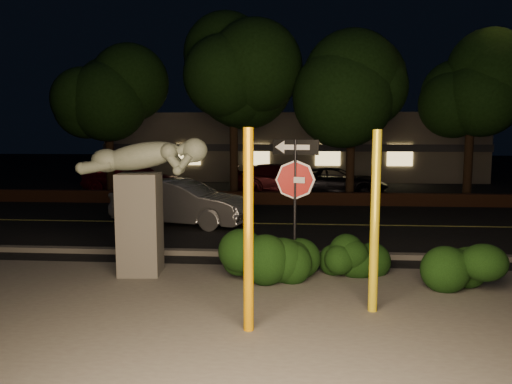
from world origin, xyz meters
TOP-DOWN VIEW (x-y plane):
  - ground at (0.00, 10.00)m, footprint 90.00×90.00m
  - patio at (0.00, -1.00)m, footprint 14.00×6.00m
  - road at (0.00, 7.00)m, footprint 80.00×8.00m
  - lane_marking at (0.00, 7.00)m, footprint 80.00×0.12m
  - curb at (0.00, 2.90)m, footprint 80.00×0.25m
  - brick_wall at (0.00, 11.30)m, footprint 40.00×0.35m
  - parking_lot at (0.00, 17.00)m, footprint 40.00×12.00m
  - building at (0.00, 24.99)m, footprint 22.00×10.20m
  - tree_far_a at (-8.00, 13.00)m, footprint 4.60×4.60m
  - tree_far_b at (-2.50, 13.20)m, footprint 5.20×5.20m
  - tree_far_c at (2.50, 12.80)m, footprint 4.80×4.80m
  - tree_far_d at (7.50, 13.30)m, footprint 4.40×4.40m
  - yellow_pole_left at (-0.45, -1.53)m, footprint 0.15×0.15m
  - yellow_pole_right at (1.47, -0.59)m, footprint 0.15×0.15m
  - signpost at (0.20, 1.27)m, footprint 0.89×0.30m
  - sculpture at (-2.87, 1.24)m, footprint 2.60×0.91m
  - hedge_center at (-0.24, 1.03)m, footprint 2.23×1.34m
  - hedge_right at (1.42, 1.41)m, footprint 1.91×1.40m
  - hedge_far_right at (3.33, 0.56)m, footprint 1.43×0.90m
  - silver_sedan at (-3.34, 6.62)m, footprint 4.53×2.47m
  - parked_car_red at (-7.42, 14.05)m, footprint 5.11×3.26m
  - parked_car_darkred at (-0.42, 14.82)m, footprint 4.91×2.25m
  - parked_car_dark at (2.05, 14.32)m, footprint 4.88×2.84m

SIDE VIEW (x-z plane):
  - ground at x=0.00m, z-range 0.00..0.00m
  - road at x=0.00m, z-range 0.00..0.01m
  - parking_lot at x=0.00m, z-range 0.00..0.01m
  - patio at x=0.00m, z-range 0.00..0.02m
  - lane_marking at x=0.00m, z-range 0.02..0.02m
  - curb at x=0.00m, z-range 0.00..0.12m
  - brick_wall at x=0.00m, z-range 0.00..0.50m
  - hedge_far_right at x=3.33m, z-range 0.00..0.99m
  - hedge_center at x=-0.24m, z-range 0.00..1.09m
  - hedge_right at x=1.42m, z-range 0.00..1.12m
  - parked_car_dark at x=2.05m, z-range 0.00..1.28m
  - parked_car_darkred at x=-0.42m, z-range 0.00..1.39m
  - silver_sedan at x=-3.34m, z-range 0.00..1.42m
  - parked_car_red at x=-7.42m, z-range 0.00..1.62m
  - yellow_pole_right at x=1.47m, z-range 0.00..2.93m
  - yellow_pole_left at x=-0.45m, z-range 0.00..2.95m
  - sculpture at x=-2.87m, z-range 0.32..3.09m
  - signpost at x=0.20m, z-range 0.58..3.32m
  - building at x=0.00m, z-range 0.00..4.00m
  - tree_far_a at x=-8.00m, z-range 1.63..9.06m
  - tree_far_d at x=7.50m, z-range 1.71..9.13m
  - tree_far_c at x=2.50m, z-range 1.74..9.58m
  - tree_far_b at x=-2.50m, z-range 1.85..10.26m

